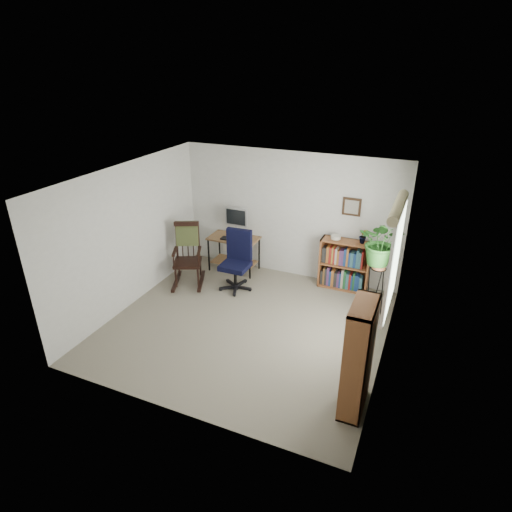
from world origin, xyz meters
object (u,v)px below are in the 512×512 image
at_px(low_bookshelf, 344,265).
at_px(tall_bookshelf, 358,358).
at_px(rocking_chair, 187,255).
at_px(office_chair, 235,261).
at_px(desk, 234,254).

relative_size(low_bookshelf, tall_bookshelf, 0.65).
bearing_deg(tall_bookshelf, rocking_chair, 151.28).
xyz_separation_m(office_chair, low_bookshelf, (1.80, 0.82, -0.09)).
bearing_deg(office_chair, low_bookshelf, 20.84).
bearing_deg(low_bookshelf, office_chair, -155.60).
relative_size(desk, tall_bookshelf, 0.66).
xyz_separation_m(rocking_chair, tall_bookshelf, (3.50, -1.91, 0.14)).
xyz_separation_m(office_chair, tall_bookshelf, (2.59, -2.07, 0.17)).
height_order(rocking_chair, tall_bookshelf, tall_bookshelf).
relative_size(rocking_chair, low_bookshelf, 1.25).
bearing_deg(rocking_chair, office_chair, -15.30).
distance_m(low_bookshelf, tall_bookshelf, 3.00).
height_order(desk, rocking_chair, rocking_chair).
height_order(rocking_chair, low_bookshelf, rocking_chair).
xyz_separation_m(desk, rocking_chair, (-0.54, -0.85, 0.24)).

